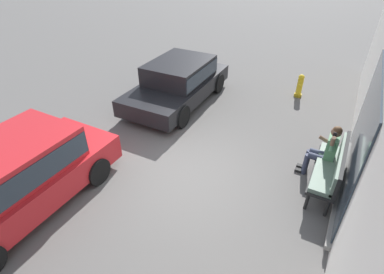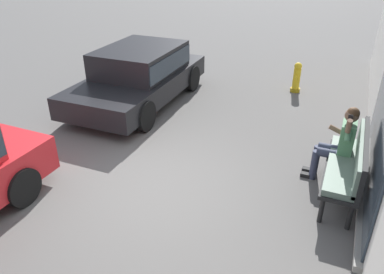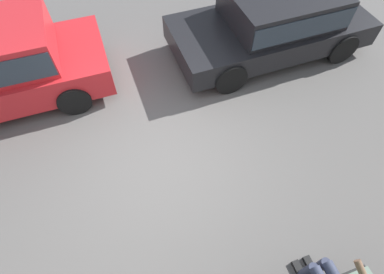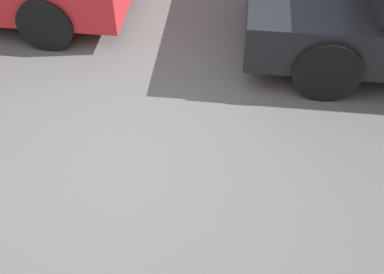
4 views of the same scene
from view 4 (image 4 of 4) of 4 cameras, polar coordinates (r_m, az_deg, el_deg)
name	(u,v)px [view 4 (image 4 of 4)]	position (r m, az deg, el deg)	size (l,w,h in m)	color
ground_plane	(119,170)	(4.27, -8.61, -3.89)	(60.00, 60.00, 0.00)	#565451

